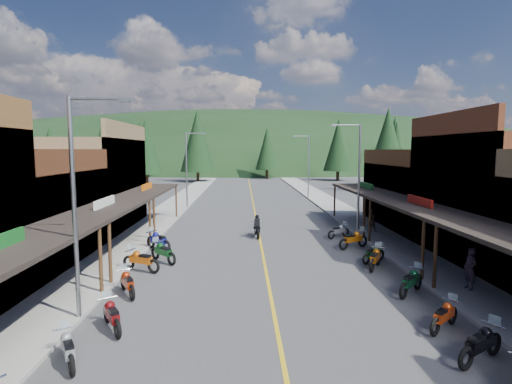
{
  "coord_description": "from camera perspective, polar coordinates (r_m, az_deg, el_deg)",
  "views": [
    {
      "loc": [
        -1.14,
        -20.08,
        6.15
      ],
      "look_at": [
        -0.18,
        9.86,
        3.0
      ],
      "focal_mm": 28.0,
      "sensor_mm": 36.0,
      "label": 1
    }
  ],
  "objects": [
    {
      "name": "sidewalk_west",
      "position": [
        41.24,
        -12.39,
        -2.61
      ],
      "size": [
        3.4,
        94.0,
        0.15
      ],
      "primitive_type": "cube",
      "color": "gray",
      "rests_on": "ground"
    },
    {
      "name": "bike_west_7",
      "position": [
        21.31,
        -16.13,
        -9.21
      ],
      "size": [
        2.34,
        1.68,
        1.28
      ],
      "primitive_type": null,
      "rotation": [
        0.0,
        0.0,
        1.1
      ],
      "color": "#C0540D",
      "rests_on": "ground"
    },
    {
      "name": "streetlight_1",
      "position": [
        42.52,
        -9.71,
        3.64
      ],
      "size": [
        2.16,
        0.18,
        8.0
      ],
      "color": "gray",
      "rests_on": "ground"
    },
    {
      "name": "pine_4",
      "position": [
        82.35,
        11.68,
        6.63
      ],
      "size": [
        5.88,
        5.88,
        12.5
      ],
      "color": "black",
      "rests_on": "ground"
    },
    {
      "name": "shop_west_3",
      "position": [
        33.93,
        -23.71,
        1.05
      ],
      "size": [
        10.9,
        10.2,
        8.2
      ],
      "color": "brown",
      "rests_on": "ground"
    },
    {
      "name": "bike_east_10",
      "position": [
        28.63,
        11.71,
        -5.39
      ],
      "size": [
        1.99,
        1.6,
        1.12
      ],
      "primitive_type": null,
      "rotation": [
        0.0,
        0.0,
        -1.0
      ],
      "color": "gray",
      "rests_on": "ground"
    },
    {
      "name": "pine_2",
      "position": [
        78.6,
        -8.38,
        7.28
      ],
      "size": [
        6.72,
        6.72,
        14.0
      ],
      "color": "black",
      "rests_on": "ground"
    },
    {
      "name": "pine_1",
      "position": [
        92.94,
        -16.18,
        6.44
      ],
      "size": [
        5.88,
        5.88,
        12.5
      ],
      "color": "black",
      "rests_on": "ground"
    },
    {
      "name": "pine_7",
      "position": [
        100.92,
        -19.77,
        6.27
      ],
      "size": [
        5.88,
        5.88,
        12.5
      ],
      "color": "black",
      "rests_on": "ground"
    },
    {
      "name": "ground",
      "position": [
        21.03,
        1.38,
        -11.0
      ],
      "size": [
        220.0,
        220.0,
        0.0
      ],
      "primitive_type": "plane",
      "color": "#38383A",
      "rests_on": "ground"
    },
    {
      "name": "pedestrian_east_a",
      "position": [
        19.79,
        28.27,
        -9.62
      ],
      "size": [
        0.53,
        0.72,
        1.83
      ],
      "primitive_type": "imported",
      "rotation": [
        0.0,
        0.0,
        -1.42
      ],
      "color": "#2F2233",
      "rests_on": "sidewalk_east"
    },
    {
      "name": "bike_west_8",
      "position": [
        22.64,
        -13.13,
        -8.23
      ],
      "size": [
        2.11,
        2.16,
        1.29
      ],
      "primitive_type": null,
      "rotation": [
        0.0,
        0.0,
        0.76
      ],
      "color": "#0D4318",
      "rests_on": "ground"
    },
    {
      "name": "pine_9",
      "position": [
        69.77,
        19.39,
        5.85
      ],
      "size": [
        4.93,
        4.93,
        10.8
      ],
      "color": "black",
      "rests_on": "ground"
    },
    {
      "name": "pine_0",
      "position": [
        90.82,
        -27.31,
        5.55
      ],
      "size": [
        5.04,
        5.04,
        11.0
      ],
      "color": "black",
      "rests_on": "ground"
    },
    {
      "name": "bike_east_8",
      "position": [
        23.04,
        16.45,
        -8.36
      ],
      "size": [
        1.86,
        1.61,
        1.06
      ],
      "primitive_type": null,
      "rotation": [
        0.0,
        0.0,
        -0.93
      ],
      "color": "#0A3611",
      "rests_on": "ground"
    },
    {
      "name": "streetlight_0",
      "position": [
        15.33,
        -24.1,
        -0.85
      ],
      "size": [
        2.16,
        0.18,
        8.0
      ],
      "color": "gray",
      "rests_on": "ground"
    },
    {
      "name": "bike_west_5",
      "position": [
        15.04,
        -19.91,
        -16.07
      ],
      "size": [
        1.64,
        2.11,
        1.17
      ],
      "primitive_type": null,
      "rotation": [
        0.0,
        0.0,
        0.54
      ],
      "color": "maroon",
      "rests_on": "ground"
    },
    {
      "name": "pine_3",
      "position": [
        86.24,
        1.59,
        6.22
      ],
      "size": [
        5.04,
        5.04,
        11.0
      ],
      "color": "black",
      "rests_on": "ground"
    },
    {
      "name": "rider_on_bike",
      "position": [
        28.35,
        0.13,
        -5.15
      ],
      "size": [
        0.9,
        2.23,
        1.66
      ],
      "rotation": [
        0.0,
        0.0,
        0.08
      ],
      "color": "black",
      "rests_on": "ground"
    },
    {
      "name": "sidewalk_east",
      "position": [
        41.72,
        11.84,
        -2.5
      ],
      "size": [
        3.4,
        94.0,
        0.15
      ],
      "primitive_type": "cube",
      "color": "gray",
      "rests_on": "ground"
    },
    {
      "name": "ridge_hill",
      "position": [
        155.21,
        -1.42,
        3.73
      ],
      "size": [
        310.0,
        140.0,
        60.0
      ],
      "primitive_type": "ellipsoid",
      "color": "black",
      "rests_on": "ground"
    },
    {
      "name": "pine_8",
      "position": [
        63.6,
        -21.08,
        5.45
      ],
      "size": [
        4.48,
        4.48,
        10.0
      ],
      "color": "black",
      "rests_on": "ground"
    },
    {
      "name": "bike_west_6",
      "position": [
        18.17,
        -17.9,
        -12.11
      ],
      "size": [
        1.61,
        2.13,
        1.18
      ],
      "primitive_type": null,
      "rotation": [
        0.0,
        0.0,
        0.51
      ],
      "color": "#97270A",
      "rests_on": "ground"
    },
    {
      "name": "shop_east_2",
      "position": [
        26.54,
        32.4,
        -0.62
      ],
      "size": [
        10.9,
        9.0,
        8.2
      ],
      "color": "#562B19",
      "rests_on": "ground"
    },
    {
      "name": "shop_east_3",
      "position": [
        34.93,
        23.42,
        -0.44
      ],
      "size": [
        10.9,
        10.2,
        6.2
      ],
      "color": "#4C2D16",
      "rests_on": "ground"
    },
    {
      "name": "centerline",
      "position": [
        40.57,
        -0.2,
        -2.71
      ],
      "size": [
        0.15,
        90.0,
        0.01
      ],
      "primitive_type": "cube",
      "color": "gold",
      "rests_on": "ground"
    },
    {
      "name": "bike_east_7",
      "position": [
        21.87,
        16.67,
        -8.93
      ],
      "size": [
        1.69,
        2.21,
        1.22
      ],
      "primitive_type": null,
      "rotation": [
        0.0,
        0.0,
        -0.52
      ],
      "color": "#A84F0C",
      "rests_on": "ground"
    },
    {
      "name": "bike_west_4",
      "position": [
        13.35,
        -25.31,
        -19.42
      ],
      "size": [
        1.52,
        1.96,
        1.09
      ],
      "primitive_type": null,
      "rotation": [
        0.0,
        0.0,
        0.54
      ],
      "color": "gray",
      "rests_on": "ground"
    },
    {
      "name": "pine_6",
      "position": [
        96.4,
        27.58,
        5.52
      ],
      "size": [
        5.04,
        5.04,
        11.0
      ],
      "color": "black",
      "rests_on": "ground"
    },
    {
      "name": "pedestrian_east_b",
      "position": [
        30.77,
        16.12,
        -3.92
      ],
      "size": [
        0.86,
        0.58,
        1.65
      ],
      "primitive_type": "imported",
      "rotation": [
        0.0,
        0.0,
        3.3
      ],
      "color": "brown",
      "rests_on": "sidewalk_east"
    },
    {
      "name": "pine_5",
      "position": [
        98.58,
        19.18,
        6.74
      ],
      "size": [
        6.72,
        6.72,
        14.0
      ],
      "color": "black",
      "rests_on": "ground"
    },
    {
      "name": "bike_east_6",
      "position": [
        18.63,
        21.29,
        -11.69
      ],
      "size": [
        2.03,
        2.04,
        1.23
      ],
      "primitive_type": null,
      "rotation": [
        0.0,
        0.0,
        -0.78
      ],
      "color": "#0B3A1E",
      "rests_on": "ground"
    },
    {
      "name": "shop_west_2",
      "position": [
        25.43,
        -31.6,
        -3.07
      ],
      "size": [
        10.9,
        9.0,
        6.2
      ],
      "color": "#3F2111",
      "rests_on": "ground"
    },
    {
      "name": "bike_west_9",
      "position": [
        25.39,
        -13.78,
        -6.64
      ],
      "size": [
        2.23,
        2.2,
        1.34
      ],
      "primitive_type": null,
      "rotation": [
        0.0,
        0.0,
        0.8
      ],
      "color": "navy",
      "rests_on": "ground"
    },
    {
      "name": "bike_east_4",
      "position": [
        13.93,
        29.47,
        -18.22
      ],
      "size": [
        2.2,
        1.73,
        1.23
      ],
      "primitive_type": null,
      "rotation": [
        0.0,
        0.0,
        -1.02
      ],
      "color": "black",
      "rests_on": "ground"
    },
    {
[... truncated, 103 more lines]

